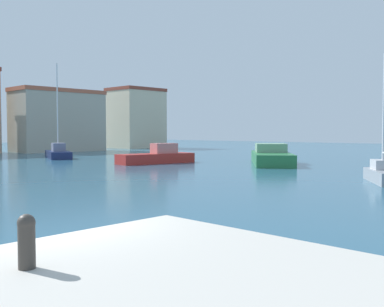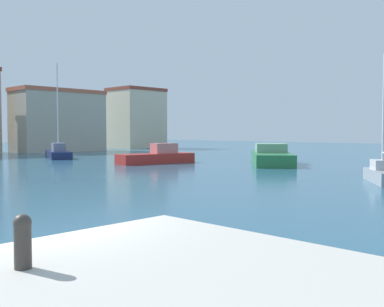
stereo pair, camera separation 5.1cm
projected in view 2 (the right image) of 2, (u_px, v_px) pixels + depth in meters
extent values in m
plane|color=#285670|center=(99.00, 168.00, 32.16)|extent=(160.00, 160.00, 0.00)
cylinder|color=#38332D|center=(23.00, 246.00, 5.00)|extent=(0.19, 0.19, 0.51)
sphere|color=#38332D|center=(22.00, 223.00, 4.98)|extent=(0.20, 0.20, 0.20)
cube|color=gray|center=(382.00, 176.00, 23.26)|extent=(3.98, 3.23, 0.63)
cube|color=#ADB0B5|center=(380.00, 165.00, 23.75)|extent=(1.56, 1.40, 0.50)
cylinder|color=silver|center=(384.00, 112.00, 23.10)|extent=(0.12, 0.12, 5.92)
cube|color=#B22823|center=(156.00, 158.00, 37.35)|extent=(6.78, 2.88, 0.80)
cube|color=#C4716E|center=(164.00, 148.00, 37.79)|extent=(2.21, 1.45, 0.83)
cube|color=#28703D|center=(271.00, 158.00, 36.41)|extent=(8.58, 7.71, 0.93)
cube|color=gray|center=(271.00, 148.00, 37.24)|extent=(3.95, 3.83, 0.70)
cube|color=#19234C|center=(58.00, 155.00, 44.64)|extent=(4.15, 6.42, 0.70)
cube|color=slate|center=(59.00, 147.00, 44.29)|extent=(1.85, 2.32, 0.79)
cylinder|color=silver|center=(58.00, 107.00, 44.42)|extent=(0.12, 0.12, 8.50)
cube|color=#B2A893|center=(59.00, 123.00, 59.26)|extent=(11.26, 5.18, 7.55)
cube|color=#B25B42|center=(58.00, 91.00, 59.07)|extent=(11.48, 5.29, 0.50)
cube|color=beige|center=(136.00, 120.00, 72.08)|extent=(7.47, 6.33, 8.89)
cube|color=brown|center=(136.00, 90.00, 71.86)|extent=(7.61, 6.46, 0.50)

